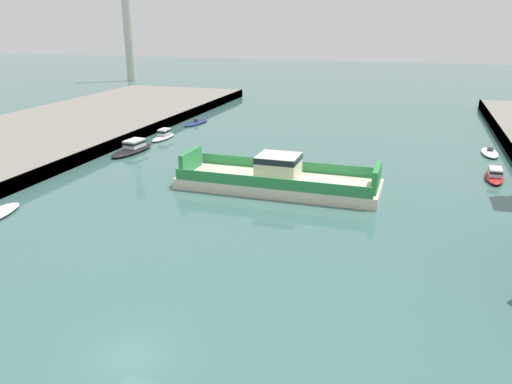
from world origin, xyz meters
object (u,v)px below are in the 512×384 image
object	(u,v)px
moored_boat_upstream_b	(133,148)
chain_ferry	(278,179)
moored_boat_mid_left	(164,135)
smokestack_distant_a	(127,12)
moored_boat_upstream_a	(196,123)
moored_boat_near_left	(495,175)
moored_boat_far_left	(490,153)

from	to	relation	value
moored_boat_upstream_b	chain_ferry	bearing A→B (deg)	-22.11
moored_boat_mid_left	smokestack_distant_a	world-z (taller)	smokestack_distant_a
moored_boat_upstream_a	moored_boat_upstream_b	size ratio (longest dim) A/B	0.85
moored_boat_mid_left	moored_boat_upstream_a	xyz separation A→B (m)	(-0.07, 11.81, -0.34)
chain_ferry	moored_boat_near_left	size ratio (longest dim) A/B	3.22
moored_boat_near_left	moored_boat_upstream_b	bearing A→B (deg)	-178.21
chain_ferry	smokestack_distant_a	xyz separation A→B (m)	(-65.00, 81.16, 17.39)
moored_boat_near_left	moored_boat_mid_left	size ratio (longest dim) A/B	1.14
moored_boat_mid_left	moored_boat_upstream_b	bearing A→B (deg)	-91.65
moored_boat_far_left	moored_boat_upstream_a	xyz separation A→B (m)	(-44.55, 7.27, -0.05)
moored_boat_near_left	moored_boat_far_left	distance (m)	11.38
smokestack_distant_a	moored_boat_far_left	bearing A→B (deg)	-34.18
moored_boat_near_left	smokestack_distant_a	world-z (taller)	smokestack_distant_a
moored_boat_upstream_b	moored_boat_near_left	bearing A→B (deg)	1.79
chain_ferry	moored_boat_near_left	world-z (taller)	chain_ferry
moored_boat_far_left	chain_ferry	bearing A→B (deg)	-135.95
chain_ferry	smokestack_distant_a	bearing A→B (deg)	128.69
chain_ferry	smokestack_distant_a	distance (m)	105.43
moored_boat_near_left	smokestack_distant_a	distance (m)	113.35
moored_boat_near_left	moored_boat_mid_left	world-z (taller)	moored_boat_mid_left
moored_boat_mid_left	moored_boat_upstream_a	distance (m)	11.82
smokestack_distant_a	moored_boat_mid_left	bearing A→B (deg)	-56.09
chain_ferry	moored_boat_mid_left	bearing A→B (deg)	141.97
moored_boat_near_left	moored_boat_upstream_b	xyz separation A→B (m)	(-43.94, -1.37, 0.09)
chain_ferry	moored_boat_upstream_a	xyz separation A→B (m)	(-22.07, 29.02, -0.90)
moored_boat_mid_left	smokestack_distant_a	size ratio (longest dim) A/B	0.16
moored_boat_mid_left	moored_boat_upstream_b	distance (m)	8.18
moored_boat_near_left	moored_boat_upstream_a	bearing A→B (deg)	156.96
chain_ferry	moored_boat_far_left	xyz separation A→B (m)	(22.49, 21.75, -0.84)
moored_boat_near_left	moored_boat_upstream_a	xyz separation A→B (m)	(-43.78, 18.62, -0.30)
moored_boat_mid_left	moored_boat_upstream_a	world-z (taller)	moored_boat_mid_left
moored_boat_far_left	smokestack_distant_a	size ratio (longest dim) A/B	0.16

